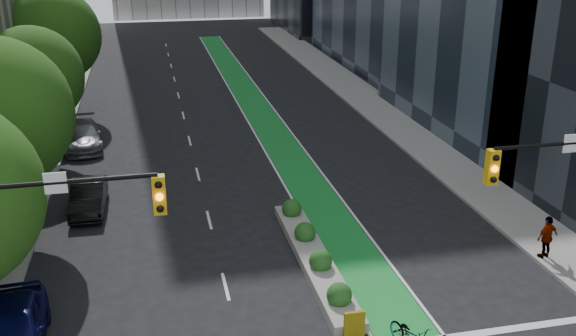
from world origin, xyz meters
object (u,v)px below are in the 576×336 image
parked_car_left_near (14,329)px  parked_car_left_far (83,136)px  bicycle (411,336)px  pedestrian_far (547,237)px  median_planter (314,255)px  parked_car_left_mid (88,196)px

parked_car_left_near → parked_car_left_far: parked_car_left_near is taller
bicycle → pedestrian_far: 8.80m
parked_car_left_near → pedestrian_far: (19.91, 1.67, 0.23)m
bicycle → parked_car_left_near: size_ratio=0.41×
median_planter → parked_car_left_mid: bearing=141.4°
median_planter → bicycle: bearing=-75.6°
parked_car_left_mid → parked_car_left_far: size_ratio=0.81×
parked_car_left_mid → median_planter: bearing=-37.4°
bicycle → parked_car_left_mid: 17.24m
median_planter → parked_car_left_far: size_ratio=1.94×
parked_car_left_near → parked_car_left_mid: (1.54, 10.78, -0.11)m
median_planter → parked_car_left_mid: (-9.16, 7.31, 0.34)m
bicycle → parked_car_left_mid: bearing=110.8°
median_planter → pedestrian_far: size_ratio=5.69×
parked_car_left_mid → parked_car_left_near: bearing=-97.0°
parked_car_left_mid → parked_car_left_far: parked_car_left_far is taller
parked_car_left_near → parked_car_left_far: 20.52m
median_planter → pedestrian_far: pedestrian_far is taller
median_planter → pedestrian_far: bearing=-11.0°
bicycle → parked_car_left_near: (-12.28, 2.70, 0.30)m
median_planter → pedestrian_far: 9.40m
parked_car_left_near → parked_car_left_mid: parked_car_left_near is taller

